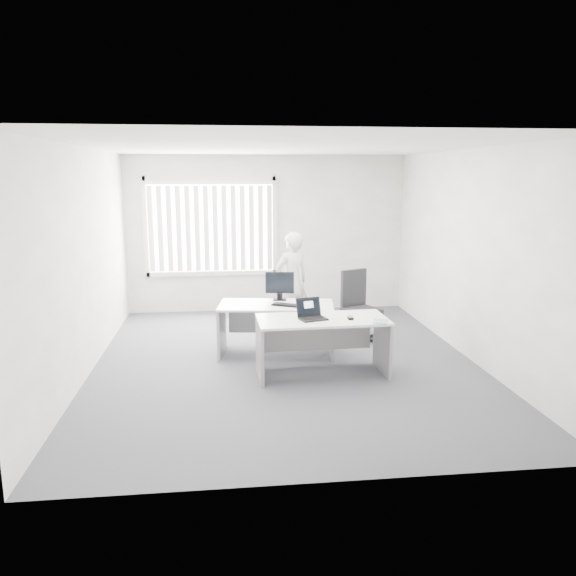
{
  "coord_description": "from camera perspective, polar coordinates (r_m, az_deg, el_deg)",
  "views": [
    {
      "loc": [
        -0.79,
        -7.1,
        2.47
      ],
      "look_at": [
        0.05,
        0.15,
        0.98
      ],
      "focal_mm": 35.0,
      "sensor_mm": 36.0,
      "label": 1
    }
  ],
  "objects": [
    {
      "name": "person",
      "position": [
        8.87,
        0.4,
        0.62
      ],
      "size": [
        0.68,
        0.59,
        1.58
      ],
      "primitive_type": "imported",
      "rotation": [
        0.0,
        0.0,
        3.57
      ],
      "color": "silver",
      "rests_on": "ground"
    },
    {
      "name": "wall_left",
      "position": [
        7.38,
        -19.96,
        2.5
      ],
      "size": [
        0.02,
        6.0,
        2.8
      ],
      "primitive_type": "cube",
      "color": "white",
      "rests_on": "ground"
    },
    {
      "name": "office_chair",
      "position": [
        8.52,
        7.26,
        -3.12
      ],
      "size": [
        0.8,
        0.8,
        1.06
      ],
      "rotation": [
        0.0,
        0.0,
        0.42
      ],
      "color": "black",
      "rests_on": "ground"
    },
    {
      "name": "wall_right",
      "position": [
        7.9,
        18.09,
        3.18
      ],
      "size": [
        0.02,
        6.0,
        2.8
      ],
      "primitive_type": "cube",
      "color": "white",
      "rests_on": "ground"
    },
    {
      "name": "keyboard",
      "position": [
        7.6,
        0.02,
        -1.76
      ],
      "size": [
        0.46,
        0.34,
        0.02
      ],
      "primitive_type": "cube",
      "rotation": [
        0.0,
        0.0,
        -0.48
      ],
      "color": "black",
      "rests_on": "desk_far"
    },
    {
      "name": "wall_front",
      "position": [
        4.31,
        4.18,
        -2.85
      ],
      "size": [
        5.0,
        0.02,
        2.8
      ],
      "primitive_type": "cube",
      "color": "white",
      "rests_on": "ground"
    },
    {
      "name": "booklet",
      "position": [
        6.83,
        9.36,
        -3.36
      ],
      "size": [
        0.23,
        0.27,
        0.01
      ],
      "primitive_type": "cube",
      "rotation": [
        0.0,
        0.0,
        -0.34
      ],
      "color": "silver",
      "rests_on": "desk_near"
    },
    {
      "name": "window",
      "position": [
        10.1,
        -7.84,
        6.19
      ],
      "size": [
        2.32,
        0.06,
        1.76
      ],
      "primitive_type": "cube",
      "color": "silver",
      "rests_on": "wall_back"
    },
    {
      "name": "paper_sheet",
      "position": [
        6.9,
        6.81,
        -3.17
      ],
      "size": [
        0.32,
        0.25,
        0.0
      ],
      "primitive_type": "cube",
      "rotation": [
        0.0,
        0.0,
        -0.12
      ],
      "color": "white",
      "rests_on": "desk_near"
    },
    {
      "name": "laptop",
      "position": [
        6.81,
        2.57,
        -2.22
      ],
      "size": [
        0.38,
        0.36,
        0.25
      ],
      "primitive_type": null,
      "rotation": [
        0.0,
        0.0,
        0.28
      ],
      "color": "black",
      "rests_on": "desk_near"
    },
    {
      "name": "monitor",
      "position": [
        7.91,
        -0.85,
        0.19
      ],
      "size": [
        0.42,
        0.18,
        0.4
      ],
      "primitive_type": null,
      "rotation": [
        0.0,
        0.0,
        -0.16
      ],
      "color": "black",
      "rests_on": "desk_far"
    },
    {
      "name": "blinds",
      "position": [
        10.05,
        -7.84,
        5.99
      ],
      "size": [
        2.2,
        0.1,
        1.5
      ],
      "primitive_type": null,
      "color": "white",
      "rests_on": "wall_back"
    },
    {
      "name": "wall_back",
      "position": [
        10.19,
        -2.16,
        5.49
      ],
      "size": [
        5.0,
        0.02,
        2.8
      ],
      "primitive_type": "cube",
      "color": "white",
      "rests_on": "ground"
    },
    {
      "name": "mouse",
      "position": [
        6.89,
        6.37,
        -2.99
      ],
      "size": [
        0.07,
        0.11,
        0.04
      ],
      "primitive_type": null,
      "rotation": [
        0.0,
        0.0,
        -0.06
      ],
      "color": "#B0B0B2",
      "rests_on": "paper_sheet"
    },
    {
      "name": "desk_near",
      "position": [
        6.96,
        3.5,
        -4.72
      ],
      "size": [
        1.61,
        0.79,
        0.73
      ],
      "rotation": [
        0.0,
        0.0,
        0.03
      ],
      "color": "white",
      "rests_on": "ground"
    },
    {
      "name": "ground",
      "position": [
        7.56,
        -0.26,
        -7.54
      ],
      "size": [
        6.0,
        6.0,
        0.0
      ],
      "primitive_type": "plane",
      "color": "#5B5A62",
      "rests_on": "ground"
    },
    {
      "name": "ceiling",
      "position": [
        7.15,
        -0.28,
        14.18
      ],
      "size": [
        5.0,
        6.0,
        0.02
      ],
      "primitive_type": "cube",
      "color": "silver",
      "rests_on": "wall_back"
    },
    {
      "name": "desk_far",
      "position": [
        7.76,
        -1.21,
        -3.08
      ],
      "size": [
        1.65,
        0.94,
        0.71
      ],
      "rotation": [
        0.0,
        0.0,
        -0.14
      ],
      "color": "white",
      "rests_on": "ground"
    }
  ]
}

